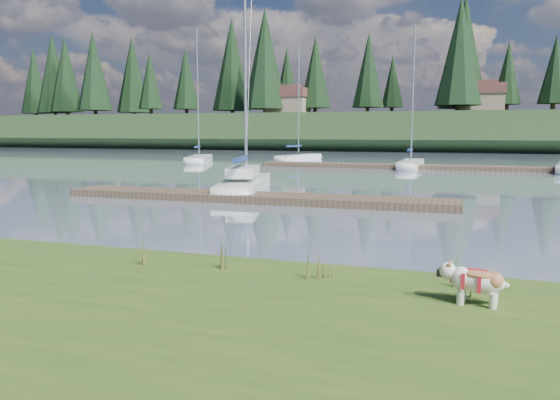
% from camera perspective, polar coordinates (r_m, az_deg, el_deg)
% --- Properties ---
extents(ground, '(200.00, 200.00, 0.00)m').
position_cam_1_polar(ground, '(41.44, 13.07, 3.21)').
color(ground, '#8090AA').
rests_on(ground, ground).
extents(bank, '(60.00, 9.00, 0.35)m').
position_cam_1_polar(bank, '(7.00, -17.92, -15.22)').
color(bank, '#3A541B').
rests_on(bank, ground).
extents(ridge, '(200.00, 20.00, 5.00)m').
position_cam_1_polar(ridge, '(84.25, 15.97, 6.80)').
color(ridge, '#20351A').
rests_on(ridge, ground).
extents(bulldog, '(0.96, 0.47, 0.57)m').
position_cam_1_polar(bulldog, '(8.30, 19.79, -7.85)').
color(bulldog, silver).
rests_on(bulldog, bank).
extents(sailboat_main, '(3.85, 8.81, 12.48)m').
position_cam_1_polar(sailboat_main, '(26.00, -3.57, 2.00)').
color(sailboat_main, silver).
rests_on(sailboat_main, ground).
extents(dock_near, '(16.00, 2.00, 0.30)m').
position_cam_1_polar(dock_near, '(21.82, -2.91, 0.28)').
color(dock_near, '#4C3D2C').
rests_on(dock_near, ground).
extents(dock_far, '(26.00, 2.20, 0.30)m').
position_cam_1_polar(dock_far, '(41.29, 15.84, 3.32)').
color(dock_far, '#4C3D2C').
rests_on(dock_far, ground).
extents(sailboat_bg_0, '(4.18, 8.12, 11.67)m').
position_cam_1_polar(sailboat_bg_0, '(49.55, -8.35, 4.34)').
color(sailboat_bg_0, silver).
rests_on(sailboat_bg_0, ground).
extents(sailboat_bg_1, '(3.11, 7.13, 10.56)m').
position_cam_1_polar(sailboat_bg_1, '(51.15, 2.29, 4.51)').
color(sailboat_bg_1, silver).
rests_on(sailboat_bg_1, ground).
extents(sailboat_bg_2, '(1.51, 7.08, 10.70)m').
position_cam_1_polar(sailboat_bg_2, '(42.80, 13.60, 3.77)').
color(sailboat_bg_2, silver).
rests_on(sailboat_bg_2, ground).
extents(weed_0, '(0.17, 0.14, 0.62)m').
position_cam_1_polar(weed_0, '(9.84, -5.86, -5.68)').
color(weed_0, '#475B23').
rests_on(weed_0, bank).
extents(weed_1, '(0.17, 0.14, 0.57)m').
position_cam_1_polar(weed_1, '(9.19, 3.45, -6.72)').
color(weed_1, '#475B23').
rests_on(weed_1, bank).
extents(weed_2, '(0.17, 0.14, 0.55)m').
position_cam_1_polar(weed_2, '(8.60, 18.97, -8.15)').
color(weed_2, '#475B23').
rests_on(weed_2, bank).
extents(weed_3, '(0.17, 0.14, 0.60)m').
position_cam_1_polar(weed_3, '(10.43, -14.26, -5.17)').
color(weed_3, '#475B23').
rests_on(weed_3, bank).
extents(weed_4, '(0.17, 0.14, 0.36)m').
position_cam_1_polar(weed_4, '(9.30, 4.92, -7.14)').
color(weed_4, '#475B23').
rests_on(weed_4, bank).
extents(weed_5, '(0.17, 0.14, 0.53)m').
position_cam_1_polar(weed_5, '(9.10, 18.00, -7.32)').
color(weed_5, '#475B23').
rests_on(weed_5, bank).
extents(mud_lip, '(60.00, 0.50, 0.14)m').
position_cam_1_polar(mud_lip, '(10.69, -3.68, -7.59)').
color(mud_lip, '#33281C').
rests_on(mud_lip, ground).
extents(conifer_0, '(5.72, 5.72, 14.15)m').
position_cam_1_polar(conifer_0, '(98.37, -18.87, 12.64)').
color(conifer_0, '#382619').
rests_on(conifer_0, ridge).
extents(conifer_1, '(4.40, 4.40, 11.30)m').
position_cam_1_polar(conifer_1, '(93.55, -9.80, 12.38)').
color(conifer_1, '#382619').
rests_on(conifer_1, ridge).
extents(conifer_2, '(6.60, 6.60, 16.05)m').
position_cam_1_polar(conifer_2, '(84.96, -1.59, 14.55)').
color(conifer_2, '#382619').
rests_on(conifer_2, ridge).
extents(conifer_3, '(4.84, 4.84, 12.25)m').
position_cam_1_polar(conifer_3, '(84.79, 9.21, 13.24)').
color(conifer_3, '#382619').
rests_on(conifer_3, ridge).
extents(conifer_4, '(6.16, 6.16, 15.10)m').
position_cam_1_polar(conifer_4, '(77.85, 18.28, 14.52)').
color(conifer_4, '#382619').
rests_on(conifer_4, ridge).
extents(conifer_5, '(3.96, 3.96, 10.35)m').
position_cam_1_polar(conifer_5, '(82.31, 26.80, 12.11)').
color(conifer_5, '#382619').
rests_on(conifer_5, ridge).
extents(house_0, '(6.30, 5.30, 4.65)m').
position_cam_1_polar(house_0, '(85.32, 0.82, 10.32)').
color(house_0, gray).
rests_on(house_0, ridge).
extents(house_1, '(6.30, 5.30, 4.65)m').
position_cam_1_polar(house_1, '(82.31, 20.26, 9.98)').
color(house_1, gray).
rests_on(house_1, ridge).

